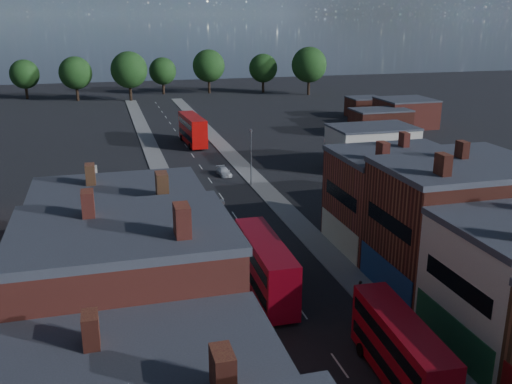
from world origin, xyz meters
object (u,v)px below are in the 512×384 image
bus_2 (193,129)px  ped_1 (244,338)px  bus_1 (401,350)px  bus_0 (265,266)px  ped_3 (360,291)px  car_2 (253,262)px  car_3 (224,172)px

bus_2 → ped_1: 69.75m
bus_1 → ped_1: (-8.89, 6.35, -1.46)m
bus_0 → ped_3: bus_0 is taller
bus_0 → ped_1: bearing=-114.9°
car_2 → car_3: size_ratio=0.95×
car_3 → ped_1: (-8.52, -46.74, 0.48)m
bus_0 → ped_3: (7.39, -3.35, -1.71)m
bus_2 → car_2: bus_2 is taller
bus_0 → ped_1: bus_0 is taller
bus_1 → bus_2: bus_2 is taller
bus_2 → car_3: size_ratio=3.17×
car_3 → ped_3: bearing=-90.8°
bus_1 → ped_3: bearing=81.1°
bus_0 → ped_3: 8.29m
bus_0 → ped_3: size_ratio=6.44×
bus_2 → ped_3: (3.80, -64.69, -1.88)m
car_2 → bus_1: bearing=-73.2°
car_3 → bus_2: bearing=88.2°
bus_0 → bus_2: bus_2 is taller
bus_1 → car_3: bus_1 is taller
bus_0 → ped_1: 9.03m
ped_1 → ped_3: bearing=-143.1°
bus_0 → bus_2: size_ratio=0.93×
bus_0 → car_2: bearing=86.2°
bus_2 → car_3: bus_2 is taller
car_2 → ped_1: ped_1 is taller
bus_0 → car_3: size_ratio=2.96×
bus_1 → car_2: 20.75m
car_3 → car_2: bearing=-101.7°
car_2 → ped_3: (6.92, -9.15, 0.51)m
bus_1 → bus_2: 75.70m
ped_1 → bus_2: bearing=-81.7°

